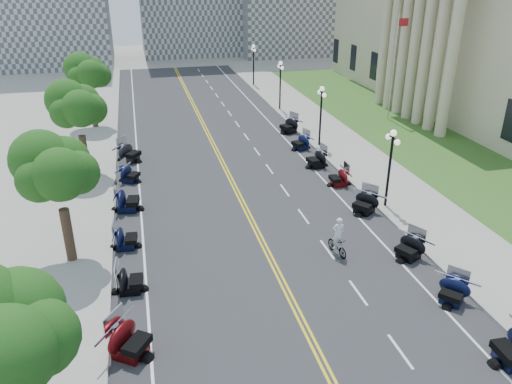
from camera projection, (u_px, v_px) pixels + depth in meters
ground at (270, 257)px, 26.11m from camera, size 160.00×160.00×0.00m
road at (233, 183)px, 34.96m from camera, size 16.00×90.00×0.01m
centerline_yellow_a at (231, 183)px, 34.93m from camera, size 0.12×90.00×0.00m
centerline_yellow_b at (235, 183)px, 34.98m from camera, size 0.12×90.00×0.00m
edge_line_north at (319, 175)px, 36.33m from camera, size 0.12×90.00×0.00m
edge_line_south at (140, 192)px, 33.59m from camera, size 0.12×90.00×0.00m
lane_dash_4 at (400, 351)px, 19.71m from camera, size 0.12×2.00×0.00m
lane_dash_5 at (358, 293)px, 23.25m from camera, size 0.12×2.00×0.00m
lane_dash_6 at (327, 249)px, 26.79m from camera, size 0.12×2.00×0.00m
lane_dash_7 at (303, 216)px, 30.33m from camera, size 0.12×2.00×0.00m
lane_dash_8 at (285, 190)px, 33.87m from camera, size 0.12×2.00×0.00m
lane_dash_9 at (269, 169)px, 37.41m from camera, size 0.12×2.00×0.00m
lane_dash_10 at (257, 151)px, 40.95m from camera, size 0.12×2.00×0.00m
lane_dash_11 at (246, 137)px, 44.49m from camera, size 0.12×2.00×0.00m
lane_dash_12 at (237, 124)px, 48.03m from camera, size 0.12×2.00×0.00m
lane_dash_13 at (230, 113)px, 51.57m from camera, size 0.12×2.00×0.00m
lane_dash_14 at (223, 104)px, 55.11m from camera, size 0.12×2.00×0.00m
lane_dash_15 at (217, 95)px, 58.65m from camera, size 0.12×2.00×0.00m
lane_dash_16 at (212, 88)px, 62.19m from camera, size 0.12×2.00×0.00m
lane_dash_17 at (207, 82)px, 65.73m from camera, size 0.12×2.00×0.00m
lane_dash_18 at (203, 76)px, 69.27m from camera, size 0.12×2.00×0.00m
lane_dash_19 at (199, 70)px, 72.82m from camera, size 0.12×2.00×0.00m
sidewalk_north at (371, 169)px, 37.18m from camera, size 5.00×90.00×0.15m
sidewalk_south at (76, 197)px, 32.69m from camera, size 5.00×90.00×0.15m
lawn at (403, 131)px, 45.76m from camera, size 9.00×60.00×0.10m
street_lamp_2 at (389, 169)px, 30.41m from camera, size 0.50×1.20×4.90m
street_lamp_3 at (321, 117)px, 41.04m from camera, size 0.50×1.20×4.90m
street_lamp_4 at (280, 86)px, 51.66m from camera, size 0.50×1.20×4.90m
street_lamp_5 at (254, 65)px, 62.28m from camera, size 0.50×1.20×4.90m
flagpole at (393, 69)px, 47.36m from camera, size 1.10×0.20×10.00m
tree_1 at (4, 346)px, 13.16m from camera, size 4.80×4.80×9.20m
tree_2 at (58, 176)px, 23.78m from camera, size 4.80×4.80×9.20m
tree_3 at (78, 111)px, 34.40m from camera, size 4.80×4.80×9.20m
tree_4 at (89, 77)px, 45.02m from camera, size 4.80×4.80×9.20m
motorcycle_n_4 at (453, 291)px, 22.36m from camera, size 2.51×2.51×1.25m
motorcycle_n_5 at (409, 247)px, 25.76m from camera, size 2.55×2.55×1.33m
motorcycle_n_6 at (365, 202)px, 30.54m from camera, size 2.80×2.80×1.40m
motorcycle_n_7 at (339, 177)px, 34.39m from camera, size 1.88×1.88×1.29m
motorcycle_n_8 at (317, 158)px, 37.50m from camera, size 2.30×2.30×1.41m
motorcycle_n_9 at (301, 142)px, 41.16m from camera, size 2.39×2.39×1.35m
motorcycle_n_10 at (289, 125)px, 45.28m from camera, size 2.79×2.79×1.47m
motorcycle_s_4 at (129, 339)px, 19.26m from camera, size 3.03×3.03×1.52m
motorcycle_s_5 at (129, 279)px, 23.11m from camera, size 1.98×1.98×1.31m
motorcycle_s_6 at (125, 237)px, 26.72m from camera, size 2.04×2.04×1.32m
motorcycle_s_7 at (127, 199)px, 30.77m from camera, size 2.50×2.50×1.55m
motorcycle_s_8 at (130, 173)px, 34.96m from camera, size 2.49×2.49×1.28m
motorcycle_s_9 at (129, 152)px, 38.57m from camera, size 3.11×3.11×1.56m
bicycle at (337, 246)px, 26.18m from camera, size 0.81×1.71×0.99m
cyclist_rider at (339, 222)px, 25.60m from camera, size 0.66×0.43×1.80m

